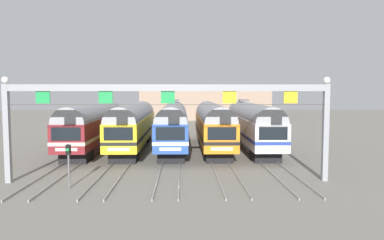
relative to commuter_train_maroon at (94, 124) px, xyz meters
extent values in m
plane|color=gray|center=(8.12, 0.00, -2.69)|extent=(160.00, 160.00, 0.00)
cube|color=gray|center=(-0.72, 17.00, -2.61)|extent=(0.07, 70.00, 0.15)
cube|color=gray|center=(0.72, 17.00, -2.61)|extent=(0.07, 70.00, 0.15)
cube|color=gray|center=(3.34, 17.00, -2.61)|extent=(0.07, 70.00, 0.15)
cube|color=gray|center=(4.78, 17.00, -2.61)|extent=(0.07, 70.00, 0.15)
cube|color=gray|center=(7.40, 17.00, -2.61)|extent=(0.07, 70.00, 0.15)
cube|color=gray|center=(8.84, 17.00, -2.61)|extent=(0.07, 70.00, 0.15)
cube|color=gray|center=(11.47, 17.00, -2.61)|extent=(0.07, 70.00, 0.15)
cube|color=gray|center=(12.90, 17.00, -2.61)|extent=(0.07, 70.00, 0.15)
cube|color=gray|center=(15.53, 17.00, -2.61)|extent=(0.07, 70.00, 0.15)
cube|color=gray|center=(16.96, 17.00, -2.61)|extent=(0.07, 70.00, 0.15)
cube|color=maroon|center=(0.00, 0.00, -0.46)|extent=(2.85, 18.00, 2.35)
cube|color=beige|center=(0.00, 0.00, -0.82)|extent=(2.88, 18.02, 0.28)
cylinder|color=gray|center=(0.00, 0.00, 0.71)|extent=(2.74, 17.64, 2.74)
cube|color=black|center=(0.00, -9.02, 0.01)|extent=(2.28, 0.06, 1.03)
cube|color=silver|center=(0.00, -9.02, -1.21)|extent=(1.71, 0.05, 0.24)
cube|color=black|center=(0.00, -6.30, -2.16)|extent=(2.28, 2.60, 1.05)
cube|color=black|center=(0.00, 6.30, -2.16)|extent=(2.28, 2.60, 1.05)
cube|color=#4C4C51|center=(0.00, 5.04, 2.26)|extent=(1.10, 1.10, 0.20)
cube|color=gold|center=(4.06, 0.00, -0.46)|extent=(2.85, 18.00, 2.35)
cube|color=black|center=(4.06, 0.00, -0.82)|extent=(2.88, 18.02, 0.28)
cylinder|color=gray|center=(4.06, 0.00, 0.71)|extent=(2.74, 17.64, 2.74)
cube|color=black|center=(4.06, -9.02, 0.01)|extent=(2.28, 0.06, 1.03)
cube|color=silver|center=(4.06, -9.02, -1.21)|extent=(1.71, 0.05, 0.24)
cube|color=black|center=(4.06, -6.30, -2.16)|extent=(2.28, 2.60, 1.05)
cube|color=black|center=(4.06, 6.30, -2.16)|extent=(2.28, 2.60, 1.05)
cube|color=#284C9E|center=(8.12, 0.00, -0.46)|extent=(2.85, 18.00, 2.35)
cube|color=white|center=(8.12, 0.00, -0.82)|extent=(2.88, 18.02, 0.28)
cylinder|color=gray|center=(8.12, 0.00, 0.71)|extent=(2.74, 17.64, 2.74)
cube|color=black|center=(8.12, -9.02, 0.01)|extent=(2.28, 0.06, 1.03)
cube|color=silver|center=(8.12, -9.02, -1.21)|extent=(1.71, 0.05, 0.24)
cube|color=black|center=(8.12, -6.30, -2.16)|extent=(2.28, 2.60, 1.05)
cube|color=black|center=(8.12, 6.30, -2.16)|extent=(2.28, 2.60, 1.05)
cube|color=#4C4C51|center=(8.12, 5.04, 2.26)|extent=(1.10, 1.10, 0.20)
cube|color=orange|center=(12.18, 0.00, -0.46)|extent=(2.85, 18.00, 2.35)
cube|color=black|center=(12.18, 0.00, -0.82)|extent=(2.88, 18.02, 0.28)
cylinder|color=gray|center=(12.18, 0.00, 0.71)|extent=(2.74, 17.64, 2.74)
cube|color=black|center=(12.18, -9.02, 0.01)|extent=(2.28, 0.06, 1.03)
cube|color=silver|center=(12.18, -9.02, -1.21)|extent=(1.71, 0.05, 0.24)
cube|color=black|center=(12.18, -6.30, -2.16)|extent=(2.28, 2.60, 1.05)
cube|color=black|center=(12.18, 6.30, -2.16)|extent=(2.28, 2.60, 1.05)
cube|color=silver|center=(16.24, 0.00, -0.46)|extent=(2.85, 18.00, 2.35)
cube|color=navy|center=(16.24, 0.00, -0.82)|extent=(2.88, 18.02, 0.28)
cylinder|color=gray|center=(16.24, 0.00, 0.71)|extent=(2.74, 17.64, 2.74)
cube|color=black|center=(16.24, -9.02, 0.01)|extent=(2.28, 0.06, 1.03)
cube|color=silver|center=(16.24, -9.02, -1.21)|extent=(1.71, 0.05, 0.24)
cube|color=black|center=(16.24, -6.30, -2.16)|extent=(2.28, 2.60, 1.05)
cube|color=black|center=(16.24, 6.30, -2.16)|extent=(2.28, 2.60, 1.05)
cube|color=#4C4C51|center=(16.24, 5.04, 2.26)|extent=(1.10, 1.10, 0.20)
cube|color=gray|center=(-2.40, -13.50, 0.56)|extent=(0.36, 0.36, 6.50)
cube|color=gray|center=(18.64, -13.50, 0.56)|extent=(0.36, 0.36, 6.50)
cube|color=gray|center=(8.12, -13.50, 3.56)|extent=(21.04, 0.32, 0.44)
cube|color=#198C3F|center=(0.00, -13.50, 2.94)|extent=(0.90, 0.08, 0.80)
cube|color=#198C3F|center=(4.06, -13.50, 2.94)|extent=(0.90, 0.08, 0.80)
cube|color=#198C3F|center=(8.12, -13.50, 2.94)|extent=(0.90, 0.08, 0.80)
cube|color=yellow|center=(12.18, -13.50, 2.94)|extent=(0.90, 0.08, 0.80)
cube|color=yellow|center=(16.24, -13.50, 2.94)|extent=(0.90, 0.08, 0.80)
sphere|color=white|center=(-2.40, -13.50, 4.06)|extent=(0.44, 0.44, 0.44)
sphere|color=white|center=(18.64, -13.50, 4.06)|extent=(0.44, 0.44, 0.44)
cylinder|color=#3F382D|center=(8.12, -13.50, 2.46)|extent=(21.04, 0.03, 0.03)
cylinder|color=#59595E|center=(2.03, -15.06, -1.30)|extent=(0.12, 0.12, 2.78)
cube|color=black|center=(2.03, -15.06, -0.25)|extent=(0.28, 0.24, 0.60)
sphere|color=green|center=(2.03, -15.20, -0.25)|extent=(0.18, 0.18, 0.18)
cube|color=gray|center=(13.81, 41.67, 0.32)|extent=(26.90, 10.00, 6.02)
camera|label=1|loc=(9.09, -37.77, 3.36)|focal=34.53mm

